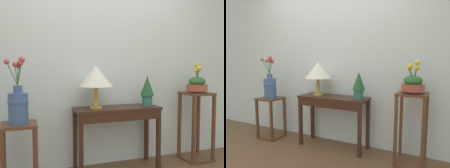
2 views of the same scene
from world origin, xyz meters
TOP-DOWN VIEW (x-y plane):
  - back_wall_with_art at (0.00, 1.40)m, footprint 9.00×0.10m
  - console_table at (0.13, 1.10)m, footprint 1.02×0.38m
  - table_lamp at (-0.13, 1.12)m, footprint 0.39×0.39m
  - potted_plant_on_console at (0.53, 1.11)m, footprint 0.17×0.17m
  - pedestal_stand_left at (-0.97, 1.00)m, footprint 0.35×0.35m
  - flower_vase_tall_left at (-0.97, 1.00)m, footprint 0.22×0.20m
  - pedestal_stand_right at (1.23, 1.07)m, footprint 0.35×0.35m
  - planter_bowl_wide_right at (1.23, 1.07)m, footprint 0.27×0.27m

SIDE VIEW (x-z plane):
  - pedestal_stand_left at x=-0.97m, z-range 0.00..0.67m
  - pedestal_stand_right at x=1.23m, z-range 0.00..0.90m
  - console_table at x=0.13m, z-range 0.25..1.01m
  - flower_vase_tall_left at x=-0.97m, z-range 0.54..1.21m
  - potted_plant_on_console at x=0.53m, z-range 0.78..1.14m
  - planter_bowl_wide_right at x=1.23m, z-range 0.82..1.21m
  - table_lamp at x=-0.13m, z-range 0.87..1.36m
  - back_wall_with_art at x=0.00m, z-range 0.00..2.80m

